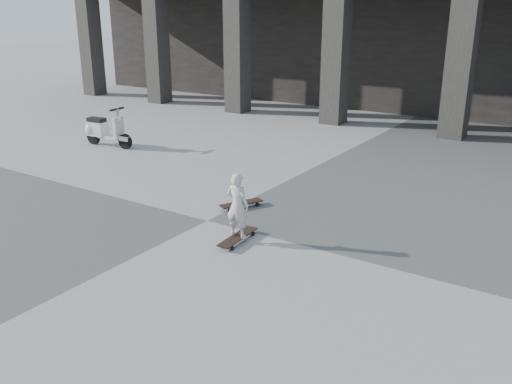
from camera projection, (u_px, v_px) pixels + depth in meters
The scene contains 6 objects.
ground at pixel (207, 221), 8.99m from camera, with size 90.00×90.00×0.00m, color #4C4C4A.
colonnade at pixel (449, 18), 18.91m from camera, with size 28.00×8.82×6.00m.
longboard at pixel (238, 237), 8.17m from camera, with size 0.26×0.89×0.09m.
skateboard_spare at pixel (241, 204), 9.56m from camera, with size 0.53×0.80×0.09m.
child at pixel (237, 205), 8.00m from camera, with size 0.36×0.24×0.99m, color beige.
scooter at pixel (101, 130), 13.83m from camera, with size 1.46×0.50×1.01m.
Camera 1 is at (5.26, -6.54, 3.34)m, focal length 38.00 mm.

